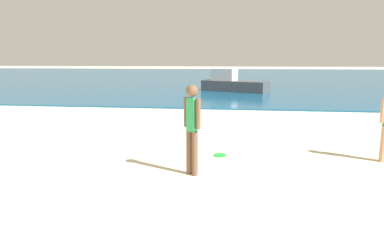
{
  "coord_description": "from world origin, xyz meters",
  "views": [
    {
      "loc": [
        1.08,
        -1.66,
        2.03
      ],
      "look_at": [
        0.11,
        5.89,
        0.74
      ],
      "focal_mm": 30.46,
      "sensor_mm": 36.0,
      "label": 1
    }
  ],
  "objects": [
    {
      "name": "boat_near",
      "position": [
        1.0,
        19.2,
        0.55
      ],
      "size": [
        4.36,
        2.94,
        1.42
      ],
      "rotation": [
        0.0,
        0.0,
        -0.43
      ],
      "color": "#4C4C51",
      "rests_on": "water"
    },
    {
      "name": "frisbee",
      "position": [
        0.82,
        5.11,
        0.01
      ],
      "size": [
        0.27,
        0.27,
        0.03
      ],
      "primitive_type": "cylinder",
      "color": "green",
      "rests_on": "ground"
    },
    {
      "name": "water",
      "position": [
        0.0,
        41.64,
        0.03
      ],
      "size": [
        160.0,
        60.0,
        0.06
      ],
      "primitive_type": "cube",
      "color": "#14567F",
      "rests_on": "ground"
    },
    {
      "name": "person_standing",
      "position": [
        0.37,
        3.88,
        0.92
      ],
      "size": [
        0.32,
        0.25,
        1.62
      ],
      "rotation": [
        0.0,
        0.0,
        2.52
      ],
      "color": "brown",
      "rests_on": "ground"
    }
  ]
}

